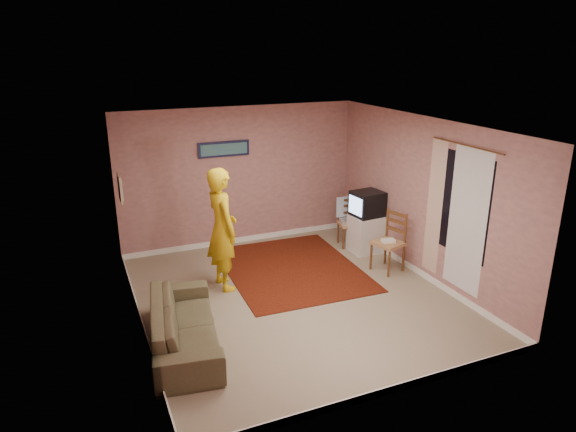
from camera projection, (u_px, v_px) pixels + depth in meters
name	position (u px, v px, depth m)	size (l,w,h in m)	color
ground	(294.00, 297.00, 7.79)	(5.00, 5.00, 0.00)	gray
wall_back	(240.00, 177.00, 9.55)	(4.50, 0.02, 2.60)	tan
wall_front	(393.00, 288.00, 5.19)	(4.50, 0.02, 2.60)	tan
wall_left	(133.00, 238.00, 6.54)	(0.02, 5.00, 2.60)	tan
wall_right	(423.00, 198.00, 8.21)	(0.02, 5.00, 2.60)	tan
ceiling	(295.00, 125.00, 6.96)	(4.50, 5.00, 0.02)	white
baseboard_back	(242.00, 239.00, 9.94)	(4.50, 0.02, 0.10)	white
baseboard_front	(385.00, 391.00, 5.60)	(4.50, 0.02, 0.10)	white
baseboard_left	(143.00, 324.00, 6.94)	(0.02, 5.00, 0.10)	white
baseboard_right	(416.00, 270.00, 8.61)	(0.02, 5.00, 0.10)	white
window	(462.00, 205.00, 7.38)	(0.01, 1.10, 1.50)	black
curtain_sheer	(467.00, 221.00, 7.30)	(0.01, 0.75, 2.10)	silver
curtain_floral	(435.00, 208.00, 7.91)	(0.01, 0.35, 2.10)	silver
curtain_rod	(466.00, 145.00, 7.08)	(0.02, 0.02, 1.40)	brown
picture_back	(224.00, 149.00, 9.24)	(0.95, 0.04, 0.28)	#131434
picture_left	(120.00, 188.00, 7.86)	(0.04, 0.38, 0.42)	#C5B187
area_rug	(292.00, 269.00, 8.75)	(2.16, 2.69, 0.01)	black
tv_cabinet	(366.00, 233.00, 9.41)	(0.55, 0.50, 0.70)	silver
crt_tv	(367.00, 204.00, 9.22)	(0.57, 0.51, 0.45)	black
chair_a	(350.00, 218.00, 9.61)	(0.47, 0.45, 0.49)	#A77E51
dvd_player	(350.00, 221.00, 9.63)	(0.37, 0.26, 0.06)	silver
blue_throw	(345.00, 206.00, 9.72)	(0.37, 0.05, 0.39)	#93BEF1
chair_b	(389.00, 236.00, 8.52)	(0.54, 0.56, 0.55)	#A77E51
game_console	(388.00, 241.00, 8.55)	(0.21, 0.16, 0.04)	white
sofa	(184.00, 325.00, 6.45)	(2.02, 0.79, 0.59)	brown
person	(222.00, 229.00, 7.84)	(0.70, 0.46, 1.93)	gold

